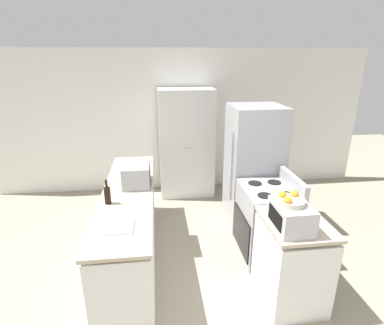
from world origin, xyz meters
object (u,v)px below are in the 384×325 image
microwave (137,174)px  fruit_bowl (290,200)px  stove (267,221)px  wine_bottle (107,195)px  toaster_oven (291,216)px  pantry_cabinet (186,143)px  refrigerator (253,168)px

microwave → fruit_bowl: 1.91m
stove → fruit_bowl: 1.15m
wine_bottle → toaster_oven: bearing=-22.2°
pantry_cabinet → toaster_oven: bearing=-76.7°
microwave → refrigerator: bearing=13.8°
pantry_cabinet → fruit_bowl: size_ratio=7.41×
pantry_cabinet → stove: size_ratio=1.80×
toaster_oven → fruit_bowl: size_ratio=1.63×
refrigerator → microwave: (-1.66, -0.41, 0.14)m
pantry_cabinet → microwave: bearing=-116.0°
pantry_cabinet → refrigerator: size_ratio=1.07×
stove → toaster_oven: 1.06m
stove → refrigerator: size_ratio=0.59×
microwave → wine_bottle: wine_bottle is taller
toaster_oven → fruit_bowl: (-0.02, 0.01, 0.16)m
fruit_bowl → wine_bottle: bearing=157.9°
stove → pantry_cabinet: bearing=112.2°
pantry_cabinet → microwave: 1.82m
stove → microwave: microwave is taller
refrigerator → microwave: size_ratio=3.59×
pantry_cabinet → refrigerator: bearing=-54.9°
refrigerator → toaster_oven: (-0.18, -1.65, 0.14)m
toaster_oven → refrigerator: bearing=83.7°
pantry_cabinet → toaster_oven: 2.96m
wine_bottle → refrigerator: bearing=25.5°
pantry_cabinet → fruit_bowl: bearing=-77.1°
microwave → toaster_oven: microwave is taller
refrigerator → toaster_oven: refrigerator is taller
pantry_cabinet → stove: (0.82, -2.00, -0.50)m
refrigerator → wine_bottle: bearing=-154.5°
refrigerator → microwave: 1.72m
microwave → fruit_bowl: size_ratio=1.93×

